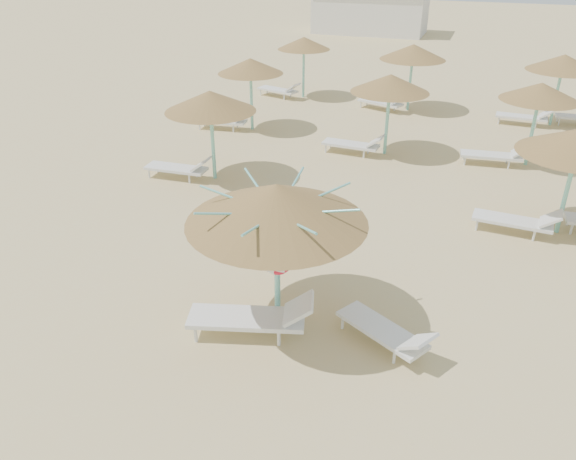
% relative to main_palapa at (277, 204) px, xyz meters
% --- Properties ---
extents(ground, '(120.00, 120.00, 0.00)m').
position_rel_main_palapa_xyz_m(ground, '(0.05, 0.39, -2.52)').
color(ground, tan).
rests_on(ground, ground).
extents(main_palapa, '(3.23, 3.23, 2.90)m').
position_rel_main_palapa_xyz_m(main_palapa, '(0.00, 0.00, 0.00)').
color(main_palapa, '#78D1C5').
rests_on(main_palapa, ground).
extents(lounger_main_a, '(2.42, 1.30, 0.84)m').
position_rel_main_palapa_xyz_m(lounger_main_a, '(-0.26, -0.50, -2.12)').
color(lounger_main_a, white).
rests_on(lounger_main_a, ground).
extents(lounger_main_b, '(1.94, 1.46, 0.70)m').
position_rel_main_palapa_xyz_m(lounger_main_b, '(2.12, -0.03, -2.19)').
color(lounger_main_b, white).
rests_on(lounger_main_b, ground).
extents(palapa_field, '(15.07, 12.87, 2.70)m').
position_rel_main_palapa_xyz_m(palapa_field, '(0.53, 11.06, -0.22)').
color(palapa_field, '#78D1C5').
rests_on(palapa_field, ground).
extents(service_hut, '(8.40, 4.40, 3.25)m').
position_rel_main_palapa_xyz_m(service_hut, '(-5.95, 35.39, -0.88)').
color(service_hut, silver).
rests_on(service_hut, ground).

